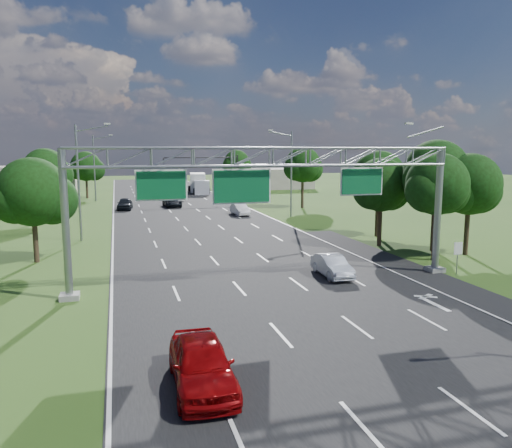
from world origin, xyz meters
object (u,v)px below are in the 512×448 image
object	(u,v)px
red_coupe	(202,363)
box_truck	(198,184)
regulatory_sign	(458,251)
silver_sedan	(332,266)
traffic_signal	(216,166)
sign_gantry	(273,168)

from	to	relation	value
red_coupe	box_truck	size ratio (longest dim) A/B	0.51
regulatory_sign	silver_sedan	size ratio (longest dim) A/B	0.51
regulatory_sign	red_coupe	world-z (taller)	regulatory_sign
regulatory_sign	silver_sedan	world-z (taller)	regulatory_sign
regulatory_sign	red_coupe	bearing A→B (deg)	-149.46
traffic_signal	box_truck	bearing A→B (deg)	97.14
box_truck	sign_gantry	bearing A→B (deg)	-87.57
regulatory_sign	traffic_signal	size ratio (longest dim) A/B	0.17
regulatory_sign	silver_sedan	distance (m)	8.12
traffic_signal	box_truck	xyz separation A→B (m)	(-1.31, 10.49, -3.47)
red_coupe	box_truck	distance (m)	76.23
sign_gantry	box_truck	world-z (taller)	sign_gantry
silver_sedan	red_coupe	bearing A→B (deg)	-128.09
box_truck	red_coupe	bearing A→B (deg)	-91.39
red_coupe	box_truck	bearing A→B (deg)	82.45
silver_sedan	box_truck	bearing A→B (deg)	90.06
sign_gantry	regulatory_sign	xyz separation A→B (m)	(12.07, -1.02, -5.38)
traffic_signal	box_truck	size ratio (longest dim) A/B	1.27
sign_gantry	traffic_signal	size ratio (longest dim) A/B	1.92
sign_gantry	regulatory_sign	bearing A→B (deg)	-4.83
traffic_signal	silver_sedan	distance (m)	52.57
sign_gantry	red_coupe	size ratio (longest dim) A/B	4.75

